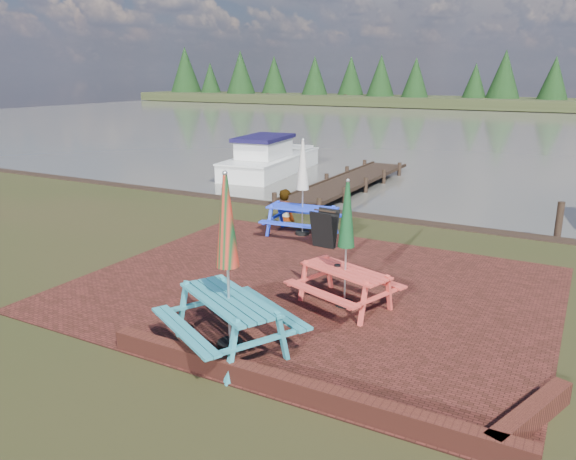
# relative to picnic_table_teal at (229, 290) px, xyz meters

# --- Properties ---
(ground) EXTENTS (120.00, 120.00, 0.00)m
(ground) POSITION_rel_picnic_table_teal_xyz_m (0.01, 1.82, -0.96)
(ground) COLOR black
(ground) RESTS_ON ground
(paving) EXTENTS (9.00, 7.50, 0.02)m
(paving) POSITION_rel_picnic_table_teal_xyz_m (0.01, 2.82, -0.95)
(paving) COLOR #321610
(paving) RESTS_ON ground
(brick_wall) EXTENTS (6.21, 1.79, 0.30)m
(brick_wall) POSITION_rel_picnic_table_teal_xyz_m (2.15, -0.59, -0.81)
(brick_wall) COLOR #4C1E16
(brick_wall) RESTS_ON ground
(water) EXTENTS (120.00, 60.00, 0.02)m
(water) POSITION_rel_picnic_table_teal_xyz_m (0.01, 38.82, -0.96)
(water) COLOR #47453D
(water) RESTS_ON ground
(far_treeline) EXTENTS (120.00, 10.00, 8.10)m
(far_treeline) POSITION_rel_picnic_table_teal_xyz_m (0.01, 67.82, 2.32)
(far_treeline) COLOR black
(far_treeline) RESTS_ON ground
(picnic_table_teal) EXTENTS (2.57, 2.48, 2.74)m
(picnic_table_teal) POSITION_rel_picnic_table_teal_xyz_m (0.00, 0.00, 0.00)
(picnic_table_teal) COLOR teal
(picnic_table_teal) RESTS_ON ground
(picnic_table_red) EXTENTS (2.07, 1.96, 2.33)m
(picnic_table_red) POSITION_rel_picnic_table_teal_xyz_m (0.92, 2.35, -0.14)
(picnic_table_red) COLOR #D33F36
(picnic_table_red) RESTS_ON ground
(picnic_table_blue) EXTENTS (1.97, 1.79, 2.50)m
(picnic_table_blue) POSITION_rel_picnic_table_teal_xyz_m (-1.89, 6.12, -0.09)
(picnic_table_blue) COLOR blue
(picnic_table_blue) RESTS_ON ground
(chalkboard) EXTENTS (0.59, 0.58, 0.93)m
(chalkboard) POSITION_rel_picnic_table_teal_xyz_m (-0.92, 5.41, -0.48)
(chalkboard) COLOR black
(chalkboard) RESTS_ON ground
(jetty) EXTENTS (1.76, 9.08, 1.00)m
(jetty) POSITION_rel_picnic_table_teal_xyz_m (-3.49, 13.10, -0.85)
(jetty) COLOR black
(jetty) RESTS_ON ground
(boat_jetty) EXTENTS (2.94, 6.68, 1.88)m
(boat_jetty) POSITION_rel_picnic_table_teal_xyz_m (-7.93, 14.74, -0.60)
(boat_jetty) COLOR silver
(boat_jetty) RESTS_ON ground
(person) EXTENTS (0.76, 0.61, 1.81)m
(person) POSITION_rel_picnic_table_teal_xyz_m (-3.03, 7.27, -0.06)
(person) COLOR gray
(person) RESTS_ON ground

